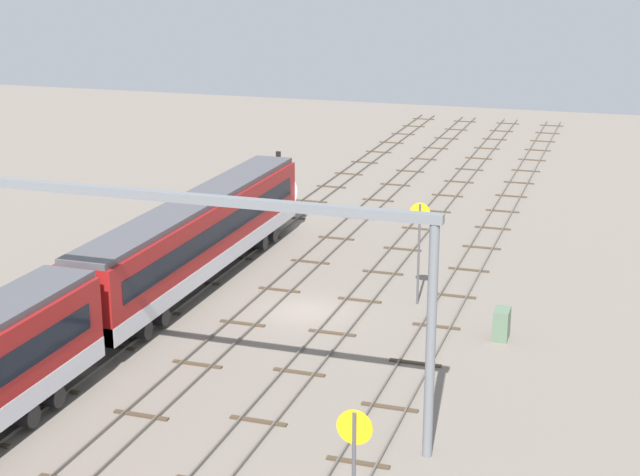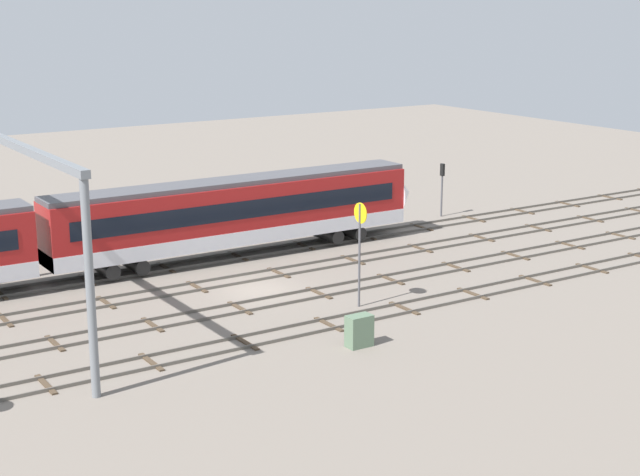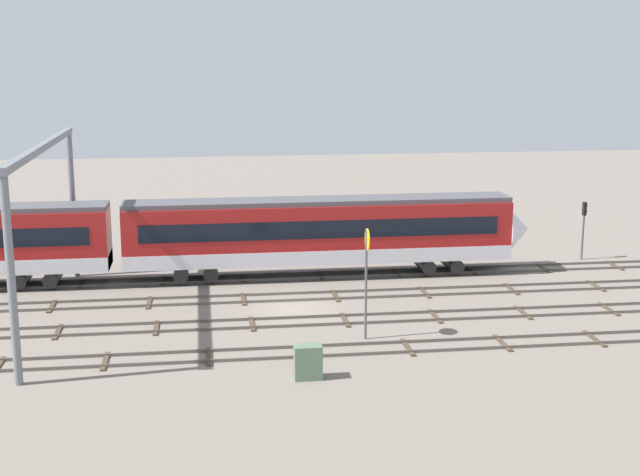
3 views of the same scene
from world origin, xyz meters
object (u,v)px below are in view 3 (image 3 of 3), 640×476
at_px(signal_light_trackside_approach, 584,222).
at_px(relay_cabinet, 308,362).
at_px(overhead_gantry, 45,189).
at_px(speed_sign_near_foreground, 367,266).

relative_size(signal_light_trackside_approach, relay_cabinet, 2.63).
bearing_deg(signal_light_trackside_approach, overhead_gantry, -164.65).
distance_m(overhead_gantry, relay_cabinet, 17.17).
distance_m(overhead_gantry, speed_sign_near_foreground, 16.96).
height_order(overhead_gantry, speed_sign_near_foreground, overhead_gantry).
xyz_separation_m(speed_sign_near_foreground, relay_cabinet, (-3.47, -4.92, -2.96)).
bearing_deg(speed_sign_near_foreground, relay_cabinet, -125.23).
bearing_deg(relay_cabinet, speed_sign_near_foreground, 54.77).
height_order(overhead_gantry, relay_cabinet, overhead_gantry).
bearing_deg(speed_sign_near_foreground, overhead_gantry, 161.38).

